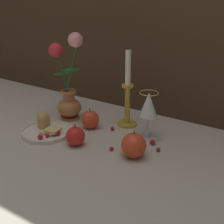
# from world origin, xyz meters

# --- Properties ---
(ground_plane) EXTENTS (2.40, 2.40, 0.00)m
(ground_plane) POSITION_xyz_m (0.00, 0.00, 0.00)
(ground_plane) COLOR #B7B2A3
(ground_plane) RESTS_ON ground
(vase) EXTENTS (0.16, 0.10, 0.36)m
(vase) POSITION_xyz_m (-0.17, 0.07, 0.12)
(vase) COLOR #B77042
(vase) RESTS_ON ground_plane
(plate_with_pastries) EXTENTS (0.19, 0.19, 0.07)m
(plate_with_pastries) POSITION_xyz_m (-0.16, -0.08, 0.02)
(plate_with_pastries) COLOR silver
(plate_with_pastries) RESTS_ON ground_plane
(wine_glass) EXTENTS (0.08, 0.08, 0.17)m
(wine_glass) POSITION_xyz_m (0.17, 0.09, 0.12)
(wine_glass) COLOR silver
(wine_glass) RESTS_ON ground_plane
(candlestick) EXTENTS (0.08, 0.08, 0.31)m
(candlestick) POSITION_xyz_m (0.06, 0.14, 0.11)
(candlestick) COLOR gold
(candlestick) RESTS_ON ground_plane
(apple_beside_vase) EXTENTS (0.07, 0.07, 0.08)m
(apple_beside_vase) POSITION_xyz_m (-0.05, 0.04, 0.03)
(apple_beside_vase) COLOR #D14223
(apple_beside_vase) RESTS_ON ground_plane
(apple_near_glass) EXTENTS (0.08, 0.08, 0.09)m
(apple_near_glass) POSITION_xyz_m (0.20, -0.06, 0.04)
(apple_near_glass) COLOR #D14223
(apple_near_glass) RESTS_ON ground_plane
(apple_at_table_edge) EXTENTS (0.07, 0.07, 0.08)m
(apple_at_table_edge) POSITION_xyz_m (-0.01, -0.10, 0.03)
(apple_at_table_edge) COLOR red
(apple_at_table_edge) RESTS_ON ground_plane
(berry_near_plate) EXTENTS (0.01, 0.01, 0.01)m
(berry_near_plate) POSITION_xyz_m (0.25, 0.01, 0.01)
(berry_near_plate) COLOR #AD192D
(berry_near_plate) RESTS_ON ground_plane
(berry_front_center) EXTENTS (0.01, 0.01, 0.01)m
(berry_front_center) POSITION_xyz_m (0.12, -0.06, 0.01)
(berry_front_center) COLOR #AD192D
(berry_front_center) RESTS_ON ground_plane
(berry_by_glass_stem) EXTENTS (0.01, 0.01, 0.01)m
(berry_by_glass_stem) POSITION_xyz_m (0.04, 0.07, 0.01)
(berry_by_glass_stem) COLOR #AD192D
(berry_by_glass_stem) RESTS_ON ground_plane
(berry_under_candlestick) EXTENTS (0.02, 0.02, 0.02)m
(berry_under_candlestick) POSITION_xyz_m (0.14, 0.05, 0.01)
(berry_under_candlestick) COLOR #AD192D
(berry_under_candlestick) RESTS_ON ground_plane
(berry_far_right) EXTENTS (0.02, 0.02, 0.02)m
(berry_far_right) POSITION_xyz_m (0.22, 0.05, 0.01)
(berry_far_right) COLOR #AD192D
(berry_far_right) RESTS_ON ground_plane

